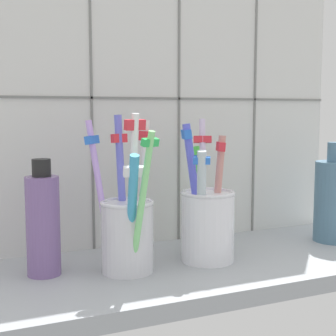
# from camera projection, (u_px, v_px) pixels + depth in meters

# --- Properties ---
(counter_slab) EXTENTS (0.64, 0.22, 0.02)m
(counter_slab) POSITION_uv_depth(u_px,v_px,m) (169.00, 273.00, 0.61)
(counter_slab) COLOR #9EA3A8
(counter_slab) RESTS_ON ground
(tile_wall_back) EXTENTS (0.64, 0.02, 0.45)m
(tile_wall_back) POSITION_uv_depth(u_px,v_px,m) (134.00, 99.00, 0.69)
(tile_wall_back) COLOR silver
(tile_wall_back) RESTS_ON ground
(toothbrush_cup_left) EXTENTS (0.08, 0.10, 0.19)m
(toothbrush_cup_left) POSITION_uv_depth(u_px,v_px,m) (127.00, 227.00, 0.58)
(toothbrush_cup_left) COLOR silver
(toothbrush_cup_left) RESTS_ON counter_slab
(toothbrush_cup_right) EXTENTS (0.07, 0.10, 0.18)m
(toothbrush_cup_right) POSITION_uv_depth(u_px,v_px,m) (206.00, 219.00, 0.63)
(toothbrush_cup_right) COLOR white
(toothbrush_cup_right) RESTS_ON counter_slab
(ceramic_vase) EXTENTS (0.06, 0.06, 0.14)m
(ceramic_vase) POSITION_uv_depth(u_px,v_px,m) (334.00, 199.00, 0.72)
(ceramic_vase) COLOR slate
(ceramic_vase) RESTS_ON counter_slab
(soap_bottle) EXTENTS (0.04, 0.04, 0.13)m
(soap_bottle) POSITION_uv_depth(u_px,v_px,m) (43.00, 223.00, 0.57)
(soap_bottle) COLOR #7A5B97
(soap_bottle) RESTS_ON counter_slab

